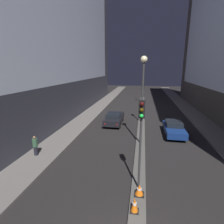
# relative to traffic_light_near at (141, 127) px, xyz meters

# --- Properties ---
(building_left) EXTENTS (6.01, 39.61, 29.38)m
(building_left) POSITION_rel_traffic_light_near_xyz_m (-11.92, 15.69, 10.89)
(building_left) COLOR #383842
(building_left) RESTS_ON ground
(median_strip) EXTENTS (0.81, 35.90, 0.15)m
(median_strip) POSITION_rel_traffic_light_near_xyz_m (0.00, 14.83, -3.73)
(median_strip) COLOR #56544F
(median_strip) RESTS_ON ground
(traffic_light_near) EXTENTS (0.32, 0.42, 5.01)m
(traffic_light_near) POSITION_rel_traffic_light_near_xyz_m (0.00, 0.00, 0.00)
(traffic_light_near) COLOR #383838
(traffic_light_near) RESTS_ON median_strip
(traffic_light_mid) EXTENTS (0.32, 0.42, 5.01)m
(traffic_light_mid) POSITION_rel_traffic_light_near_xyz_m (0.00, 12.86, 0.00)
(traffic_light_mid) COLOR #383838
(traffic_light_mid) RESTS_ON median_strip
(traffic_light_far) EXTENTS (0.32, 0.42, 5.01)m
(traffic_light_far) POSITION_rel_traffic_light_near_xyz_m (0.00, 26.40, 0.00)
(traffic_light_far) COLOR #383838
(traffic_light_far) RESTS_ON median_strip
(street_lamp) EXTENTS (0.56, 0.56, 7.53)m
(street_lamp) POSITION_rel_traffic_light_near_xyz_m (0.00, 6.21, 1.71)
(street_lamp) COLOR #383838
(street_lamp) RESTS_ON median_strip
(traffic_cone_near) EXTENTS (0.41, 0.41, 0.73)m
(traffic_cone_near) POSITION_rel_traffic_light_near_xyz_m (-0.14, -1.67, -3.29)
(traffic_cone_near) COLOR black
(traffic_cone_near) RESTS_ON median_strip
(traffic_cone_far) EXTENTS (0.53, 0.53, 0.60)m
(traffic_cone_far) POSITION_rel_traffic_light_near_xyz_m (0.05, -0.50, -3.36)
(traffic_cone_far) COLOR black
(traffic_cone_far) RESTS_ON median_strip
(car_left_lane) EXTENTS (1.93, 4.71, 1.43)m
(car_left_lane) POSITION_rel_traffic_light_near_xyz_m (-3.32, 11.78, -3.06)
(car_left_lane) COLOR black
(car_left_lane) RESTS_ON ground
(car_right_lane) EXTENTS (1.84, 4.29, 1.40)m
(car_right_lane) POSITION_rel_traffic_light_near_xyz_m (3.32, 9.22, -3.08)
(car_right_lane) COLOR navy
(car_right_lane) RESTS_ON ground
(pedestrian_on_left_sidewalk) EXTENTS (0.39, 0.39, 1.56)m
(pedestrian_on_left_sidewalk) POSITION_rel_traffic_light_near_xyz_m (-7.97, 2.56, -2.86)
(pedestrian_on_left_sidewalk) COLOR black
(pedestrian_on_left_sidewalk) RESTS_ON sidewalk_left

